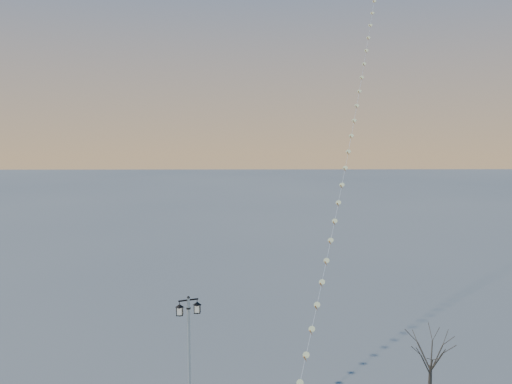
{
  "coord_description": "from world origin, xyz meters",
  "views": [
    {
      "loc": [
        0.19,
        -23.01,
        13.44
      ],
      "look_at": [
        0.53,
        7.17,
        9.81
      ],
      "focal_mm": 37.68,
      "sensor_mm": 36.0,
      "label": 1
    }
  ],
  "objects": [
    {
      "name": "kite_train",
      "position": [
        9.52,
        21.97,
        20.95
      ],
      "size": [
        15.25,
        43.44,
        42.04
      ],
      "rotation": [
        0.0,
        0.0,
        0.11
      ],
      "color": "black",
      "rests_on": "ground"
    },
    {
      "name": "street_lamp",
      "position": [
        -2.82,
        2.36,
        2.93
      ],
      "size": [
        1.28,
        0.79,
        5.29
      ],
      "rotation": [
        0.0,
        0.0,
        0.39
      ],
      "color": "black",
      "rests_on": "ground"
    },
    {
      "name": "bare_tree",
      "position": [
        8.87,
        1.49,
        2.65
      ],
      "size": [
        2.3,
        2.3,
        3.82
      ],
      "rotation": [
        0.0,
        0.0,
        0.18
      ],
      "color": "#3D3428",
      "rests_on": "ground"
    }
  ]
}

